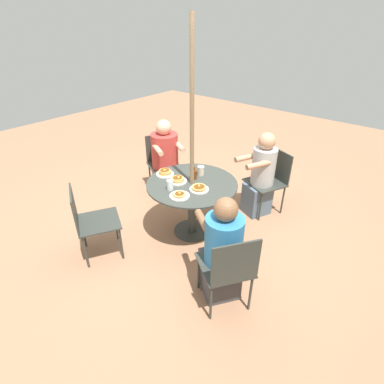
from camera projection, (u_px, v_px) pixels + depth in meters
ground_plane at (192, 231)px, 3.86m from camera, size 12.00×12.00×0.00m
patio_table at (192, 194)px, 3.58m from camera, size 1.07×1.07×0.70m
umbrella_pole at (192, 142)px, 3.24m from camera, size 0.05×0.05×2.43m
patio_chair_north at (229, 267)px, 2.62m from camera, size 0.62×0.62×0.86m
diner_north at (222, 253)px, 2.76m from camera, size 0.54×0.57×1.11m
patio_chair_east at (271, 177)px, 4.06m from camera, size 0.59×0.59×0.86m
diner_east at (261, 177)px, 3.97m from camera, size 0.56×0.47×1.15m
patio_chair_south at (162, 160)px, 4.56m from camera, size 0.60×0.60×0.86m
diner_south at (166, 163)px, 4.40m from camera, size 0.56×0.62×1.16m
patio_chair_west at (89, 219)px, 3.24m from camera, size 0.61×0.61×0.86m
pancake_plate_a at (180, 195)px, 3.23m from camera, size 0.22×0.22×0.05m
pancake_plate_b at (178, 180)px, 3.52m from camera, size 0.22×0.22×0.07m
pancake_plate_c at (165, 173)px, 3.67m from camera, size 0.22×0.22×0.07m
pancake_plate_d at (199, 188)px, 3.35m from camera, size 0.22×0.22×0.05m
syrup_bottle at (194, 174)px, 3.57m from camera, size 0.10×0.07×0.16m
coffee_cup at (201, 171)px, 3.65m from camera, size 0.08×0.08×0.11m
drinking_glass_a at (170, 185)px, 3.34m from camera, size 0.07×0.07×0.11m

